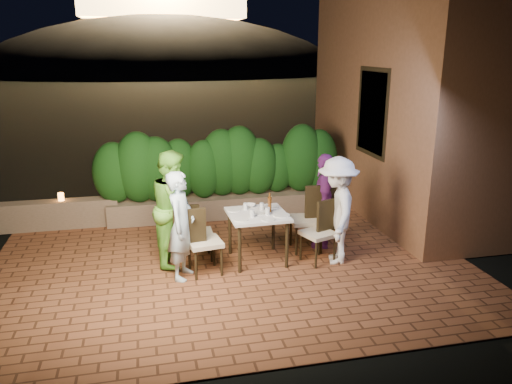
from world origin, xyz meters
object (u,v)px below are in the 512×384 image
object	(u,v)px
beer_bottle	(270,202)
chair_left_front	(205,241)
diner_white	(337,211)
chair_right_back	(306,218)
diner_blue	(181,226)
diner_green	(174,208)
parapet_lamp	(61,197)
diner_purple	(324,201)
chair_right_front	(318,232)
chair_left_back	(199,232)
bowl	(250,205)
dining_table	(257,237)

from	to	relation	value
beer_bottle	chair_left_front	size ratio (longest dim) A/B	0.30
diner_white	chair_left_front	bearing A→B (deg)	-75.01
chair_right_back	diner_blue	xyz separation A→B (m)	(-1.98, -0.57, 0.24)
beer_bottle	diner_green	xyz separation A→B (m)	(-1.39, 0.20, -0.05)
parapet_lamp	beer_bottle	bearing A→B (deg)	-33.31
chair_left_front	diner_blue	bearing A→B (deg)	-177.54
beer_bottle	diner_white	world-z (taller)	diner_white
beer_bottle	diner_blue	xyz separation A→B (m)	(-1.33, -0.34, -0.13)
diner_white	chair_right_back	bearing A→B (deg)	-135.20
diner_blue	diner_purple	bearing A→B (deg)	-51.98
chair_right_front	chair_left_back	bearing A→B (deg)	-36.67
parapet_lamp	diner_green	bearing A→B (deg)	-46.06
chair_right_front	bowl	bearing A→B (deg)	-52.74
dining_table	chair_right_back	world-z (taller)	chair_right_back
dining_table	beer_bottle	world-z (taller)	beer_bottle
bowl	parapet_lamp	xyz separation A→B (m)	(-3.02, 1.83, -0.20)
dining_table	diner_purple	distance (m)	1.28
chair_left_back	diner_white	size ratio (longest dim) A/B	0.54
chair_left_front	diner_blue	size ratio (longest dim) A/B	0.64
dining_table	diner_blue	world-z (taller)	diner_blue
diner_blue	parapet_lamp	xyz separation A→B (m)	(-1.92, 2.48, -0.19)
chair_right_front	chair_right_back	bearing A→B (deg)	-107.24
beer_bottle	parapet_lamp	xyz separation A→B (m)	(-3.25, 2.14, -0.33)
dining_table	chair_left_front	distance (m)	0.86
chair_right_back	diner_purple	xyz separation A→B (m)	(0.33, 0.10, 0.24)
bowl	parapet_lamp	distance (m)	3.54
chair_left_back	diner_green	distance (m)	0.55
chair_left_front	chair_right_back	xyz separation A→B (m)	(1.66, 0.51, 0.04)
diner_purple	parapet_lamp	distance (m)	4.61
chair_left_front	diner_purple	distance (m)	2.10
bowl	diner_blue	xyz separation A→B (m)	(-1.10, -0.65, -0.01)
dining_table	beer_bottle	size ratio (longest dim) A/B	2.89
beer_bottle	chair_right_back	world-z (taller)	chair_right_back
chair_left_front	parapet_lamp	distance (m)	3.30
chair_left_front	chair_right_front	size ratio (longest dim) A/B	1.04
chair_right_back	diner_white	xyz separation A→B (m)	(0.30, -0.53, 0.28)
beer_bottle	diner_purple	distance (m)	1.04
chair_right_back	beer_bottle	bearing A→B (deg)	22.65
bowl	diner_purple	xyz separation A→B (m)	(1.21, 0.01, -0.01)
chair_right_front	chair_left_front	bearing A→B (deg)	-19.86
dining_table	chair_right_back	xyz separation A→B (m)	(0.84, 0.25, 0.15)
chair_right_front	diner_purple	world-z (taller)	diner_purple
beer_bottle	diner_purple	world-z (taller)	diner_purple
diner_white	beer_bottle	bearing A→B (deg)	-92.22
beer_bottle	bowl	world-z (taller)	beer_bottle
diner_blue	diner_white	world-z (taller)	diner_white
beer_bottle	parapet_lamp	bearing A→B (deg)	146.69
chair_left_back	diner_purple	bearing A→B (deg)	2.74
diner_blue	diner_white	size ratio (longest dim) A/B	0.95
beer_bottle	chair_left_front	bearing A→B (deg)	-164.36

